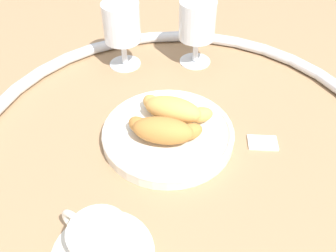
# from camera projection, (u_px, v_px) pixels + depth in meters

# --- Properties ---
(ground_plane) EXTENTS (2.20, 2.20, 0.00)m
(ground_plane) POSITION_uv_depth(u_px,v_px,m) (180.00, 144.00, 0.64)
(ground_plane) COLOR #997551
(table_chrome_rim) EXTENTS (0.72, 0.72, 0.02)m
(table_chrome_rim) POSITION_uv_depth(u_px,v_px,m) (180.00, 139.00, 0.63)
(table_chrome_rim) COLOR silver
(table_chrome_rim) RESTS_ON ground_plane
(pastry_plate) EXTENTS (0.23, 0.23, 0.02)m
(pastry_plate) POSITION_uv_depth(u_px,v_px,m) (168.00, 133.00, 0.64)
(pastry_plate) COLOR silver
(pastry_plate) RESTS_ON ground_plane
(croissant_large) EXTENTS (0.12, 0.11, 0.04)m
(croissant_large) POSITION_uv_depth(u_px,v_px,m) (163.00, 130.00, 0.60)
(croissant_large) COLOR #BC7A38
(croissant_large) RESTS_ON pastry_plate
(croissant_small) EXTENTS (0.12, 0.10, 0.04)m
(croissant_small) POSITION_uv_depth(u_px,v_px,m) (173.00, 109.00, 0.64)
(croissant_small) COLOR #D6994C
(croissant_small) RESTS_ON pastry_plate
(coffee_cup_near) EXTENTS (0.14, 0.14, 0.06)m
(coffee_cup_near) POSITION_uv_depth(u_px,v_px,m) (100.00, 245.00, 0.47)
(coffee_cup_near) COLOR silver
(coffee_cup_near) RESTS_ON ground_plane
(juice_glass_left) EXTENTS (0.08, 0.08, 0.14)m
(juice_glass_left) POSITION_uv_depth(u_px,v_px,m) (197.00, 23.00, 0.76)
(juice_glass_left) COLOR white
(juice_glass_left) RESTS_ON ground_plane
(juice_glass_right) EXTENTS (0.08, 0.08, 0.14)m
(juice_glass_right) POSITION_uv_depth(u_px,v_px,m) (122.00, 24.00, 0.75)
(juice_glass_right) COLOR white
(juice_glass_right) RESTS_ON ground_plane
(sugar_packet) EXTENTS (0.06, 0.06, 0.01)m
(sugar_packet) POSITION_uv_depth(u_px,v_px,m) (263.00, 142.00, 0.63)
(sugar_packet) COLOR white
(sugar_packet) RESTS_ON ground_plane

